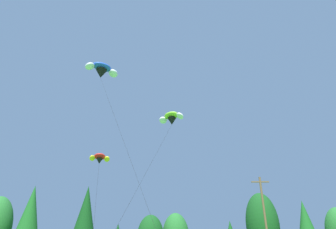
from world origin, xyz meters
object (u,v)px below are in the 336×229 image
object	(u,v)px
parafoil_kite_high_red_yellow	(100,159)
parafoil_kite_far_lime_white	(171,118)
utility_pole	(266,225)
parafoil_kite_mid_blue_white	(102,70)

from	to	relation	value
parafoil_kite_high_red_yellow	parafoil_kite_far_lime_white	xyz separation A→B (m)	(8.12, 0.81, 5.36)
utility_pole	parafoil_kite_mid_blue_white	distance (m)	26.27
parafoil_kite_mid_blue_white	parafoil_kite_far_lime_white	size ratio (longest dim) A/B	1.22
utility_pole	parafoil_kite_far_lime_white	distance (m)	16.80
utility_pole	parafoil_kite_far_lime_white	size ratio (longest dim) A/B	0.69
utility_pole	parafoil_kite_far_lime_white	world-z (taller)	parafoil_kite_far_lime_white
parafoil_kite_far_lime_white	parafoil_kite_high_red_yellow	bearing A→B (deg)	-174.31
parafoil_kite_high_red_yellow	parafoil_kite_far_lime_white	world-z (taller)	parafoil_kite_far_lime_white
utility_pole	parafoil_kite_mid_blue_white	size ratio (longest dim) A/B	0.56
parafoil_kite_high_red_yellow	parafoil_kite_far_lime_white	distance (m)	9.77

